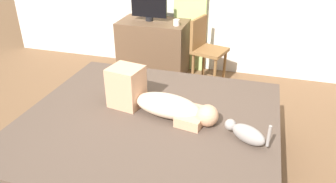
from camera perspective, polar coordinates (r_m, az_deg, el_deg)
name	(u,v)px	position (r m, az deg, el deg)	size (l,w,h in m)	color
ground_plane	(165,175)	(2.83, -0.56, -14.53)	(16.00, 16.00, 0.00)	brown
bed	(150,144)	(2.75, -3.22, -9.20)	(2.07, 1.89, 0.51)	brown
person_lying	(156,100)	(2.62, -2.05, -1.45)	(0.94, 0.40, 0.34)	#CCB299
cat	(246,133)	(2.36, 13.57, -7.14)	(0.32, 0.23, 0.21)	gray
desk	(154,48)	(4.48, -2.49, 7.70)	(0.90, 0.56, 0.74)	brown
tv_monitor	(149,7)	(4.34, -3.37, 14.63)	(0.48, 0.10, 0.35)	black
cup	(176,22)	(4.15, 1.50, 12.03)	(0.08, 0.08, 0.08)	white
chair_by_desk	(205,46)	(4.14, 6.52, 7.90)	(0.47, 0.47, 0.86)	brown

